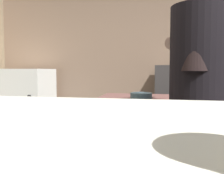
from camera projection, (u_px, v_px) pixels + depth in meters
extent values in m
cube|color=#90735D|center=(176.00, 56.00, 3.32)|extent=(5.20, 0.10, 2.70)
cube|color=#3D3939|center=(190.00, 114.00, 3.06)|extent=(0.88, 0.36, 1.21)
cube|color=white|center=(24.00, 112.00, 3.32)|extent=(0.70, 0.55, 1.17)
cube|color=#262626|center=(30.00, 112.00, 2.98)|extent=(0.03, 0.03, 0.42)
cube|color=#D84C4C|center=(4.00, 105.00, 3.05)|extent=(0.10, 0.01, 0.12)
cylinder|color=black|center=(199.00, 56.00, 1.47)|extent=(0.34, 0.34, 0.59)
cone|color=black|center=(197.00, 27.00, 1.37)|extent=(0.18, 0.18, 0.49)
cylinder|color=#DCAB93|center=(177.00, 45.00, 1.68)|extent=(0.17, 0.33, 0.08)
cylinder|color=slate|center=(141.00, 96.00, 1.89)|extent=(0.17, 0.17, 0.05)
cylinder|color=#D3D088|center=(216.00, 60.00, 3.02)|extent=(0.06, 0.06, 0.13)
cylinder|color=#D3D088|center=(217.00, 52.00, 3.01)|extent=(0.03, 0.03, 0.05)
cylinder|color=#333333|center=(217.00, 50.00, 3.01)|extent=(0.03, 0.03, 0.01)
cylinder|color=red|center=(191.00, 59.00, 3.10)|extent=(0.06, 0.06, 0.15)
cylinder|color=red|center=(191.00, 51.00, 3.10)|extent=(0.03, 0.03, 0.06)
cylinder|color=white|center=(191.00, 48.00, 3.09)|extent=(0.03, 0.03, 0.01)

